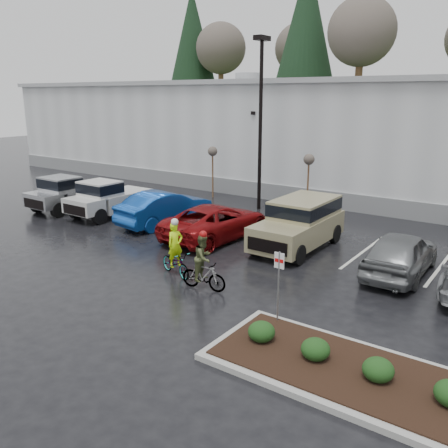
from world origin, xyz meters
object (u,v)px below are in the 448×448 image
Objects in this scene: lamppost at (261,106)px; cyclist_olive at (204,268)px; cyclist_hivis at (176,258)px; sapling_west at (213,154)px; fire_lane_sign at (279,279)px; suv_tan at (298,225)px; car_grey at (401,253)px; pickup_white at (114,197)px; car_blue at (165,208)px; pickup_silver at (74,192)px; sapling_mid at (309,163)px; car_red at (216,221)px.

lamppost is 4.52× the size of cyclist_olive.
cyclist_hivis is at bearing -74.42° from lamppost.
sapling_west is 14.81m from cyclist_olive.
suv_tan is (-2.76, 6.63, -0.38)m from fire_lane_sign.
cyclist_hivis is at bearing 34.92° from car_grey.
car_blue is (3.56, 0.14, -0.14)m from pickup_white.
pickup_silver is at bearing -176.51° from suv_tan.
sapling_mid is 13.92m from fire_lane_sign.
sapling_west is at bearing -66.50° from car_blue.
cyclist_olive is at bearing 45.43° from car_grey.
sapling_west is 1.51× the size of cyclist_hivis.
pickup_white is at bearing 7.16° from pickup_silver.
sapling_west reaches higher than cyclist_olive.
cyclist_olive is (6.64, -5.44, -0.08)m from car_blue.
suv_tan is 1.09× the size of car_grey.
suv_tan reaches higher than car_red.
cyclist_hivis reaches higher than pickup_silver.
car_red is at bearing 179.34° from car_blue.
sapling_mid is at bearing 20.49° from cyclist_hivis.
sapling_mid is at bearing 112.39° from suv_tan.
pickup_white is 15.10m from car_grey.
fire_lane_sign is 7.19m from suv_tan.
pickup_silver is 6.44m from car_blue.
cyclist_olive is at bearing -27.47° from pickup_white.
suv_tan is (13.57, 0.83, 0.05)m from pickup_silver.
cyclist_hivis is (0.43, -11.50, -2.06)m from sapling_mid.
car_red is at bearing 37.18° from cyclist_hivis.
fire_lane_sign is at bearing -24.58° from pickup_white.
car_red is at bearing -76.92° from lamppost.
car_red is 1.19× the size of car_grey.
car_grey is at bearing -31.38° from lamppost.
cyclist_olive is (-0.51, -5.77, -0.27)m from suv_tan.
car_grey is (17.95, 0.25, -0.18)m from pickup_silver.
lamppost is 9.28m from pickup_white.
car_blue is 7.16m from suv_tan.
car_blue is at bearing -4.80° from car_red.
pickup_silver reaches higher than car_blue.
pickup_silver and pickup_white have the same top height.
fire_lane_sign is 1.04× the size of cyclist_hivis.
fire_lane_sign is 0.39× the size of car_red.
sapling_mid is at bearing 112.49° from fire_lane_sign.
lamppost is 8.59m from suv_tan.
pickup_white is 0.93× the size of car_red.
pickup_silver is 17.96m from car_grey.
car_red is 2.65× the size of cyclist_hivis.
fire_lane_sign is at bearing -86.59° from cyclist_hivis.
car_grey is at bearing -7.54° from suv_tan.
suv_tan is at bearing -164.18° from car_red.
sapling_west is at bearing 165.96° from lamppost.
sapling_mid is 0.68× the size of car_grey.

